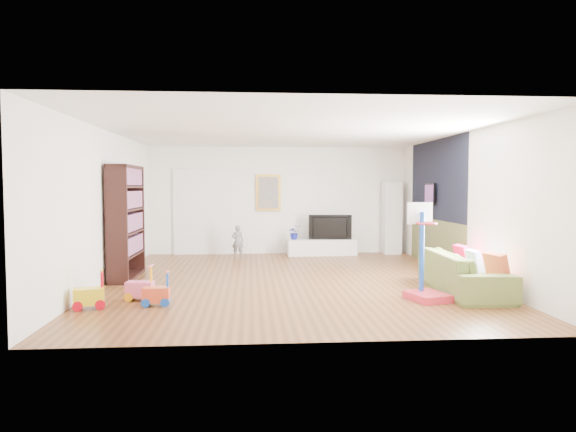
{
  "coord_description": "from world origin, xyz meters",
  "views": [
    {
      "loc": [
        -0.72,
        -9.24,
        1.72
      ],
      "look_at": [
        0.0,
        0.4,
        1.15
      ],
      "focal_mm": 32.0,
      "sensor_mm": 36.0,
      "label": 1
    }
  ],
  "objects": [
    {
      "name": "doorway",
      "position": [
        -1.9,
        3.71,
        1.05
      ],
      "size": [
        1.45,
        0.06,
        2.1
      ],
      "primitive_type": "cube",
      "color": "white",
      "rests_on": "ground"
    },
    {
      "name": "floor",
      "position": [
        0.0,
        0.0,
        0.0
      ],
      "size": [
        6.5,
        7.5,
        0.0
      ],
      "primitive_type": "cube",
      "color": "brown",
      "rests_on": "ground"
    },
    {
      "name": "tv",
      "position": [
        1.27,
        3.36,
        0.7
      ],
      "size": [
        1.07,
        0.25,
        0.61
      ],
      "primitive_type": "imported",
      "rotation": [
        0.0,
        0.0,
        -0.1
      ],
      "color": "black",
      "rests_on": "media_console"
    },
    {
      "name": "ride_on_pink",
      "position": [
        -2.37,
        -1.48,
        0.26
      ],
      "size": [
        0.41,
        0.27,
        0.53
      ],
      "primitive_type": "cube",
      "rotation": [
        0.0,
        0.0,
        -0.07
      ],
      "color": "#E95A88",
      "rests_on": "ground"
    },
    {
      "name": "wall_left",
      "position": [
        -3.25,
        0.0,
        1.35
      ],
      "size": [
        0.0,
        7.5,
        2.7
      ],
      "primitive_type": "cube",
      "color": "white",
      "rests_on": "ground"
    },
    {
      "name": "wall_back",
      "position": [
        0.0,
        3.75,
        1.35
      ],
      "size": [
        6.5,
        0.0,
        2.7
      ],
      "primitive_type": "cube",
      "color": "white",
      "rests_on": "ground"
    },
    {
      "name": "pillow_center",
      "position": [
        2.9,
        -1.26,
        0.51
      ],
      "size": [
        0.11,
        0.36,
        0.35
      ],
      "primitive_type": "cube",
      "rotation": [
        0.0,
        0.0,
        0.05
      ],
      "color": "white",
      "rests_on": "sofa"
    },
    {
      "name": "painting_back",
      "position": [
        -0.25,
        3.71,
        1.55
      ],
      "size": [
        0.62,
        0.06,
        0.92
      ],
      "primitive_type": "cube",
      "color": "gold",
      "rests_on": "wall_back"
    },
    {
      "name": "navy_accent",
      "position": [
        3.23,
        1.4,
        1.85
      ],
      "size": [
        0.01,
        3.2,
        1.7
      ],
      "primitive_type": "cube",
      "color": "black",
      "rests_on": "wall_right"
    },
    {
      "name": "ceiling",
      "position": [
        0.0,
        0.0,
        2.7
      ],
      "size": [
        6.5,
        7.5,
        0.0
      ],
      "primitive_type": "cube",
      "color": "white",
      "rests_on": "ground"
    },
    {
      "name": "child",
      "position": [
        -1.02,
        3.06,
        0.39
      ],
      "size": [
        0.29,
        0.2,
        0.78
      ],
      "primitive_type": "imported",
      "rotation": [
        0.0,
        0.0,
        3.09
      ],
      "color": "slate",
      "rests_on": "ground"
    },
    {
      "name": "pillow_right",
      "position": [
        2.96,
        -0.64,
        0.51
      ],
      "size": [
        0.14,
        0.37,
        0.37
      ],
      "primitive_type": "cube",
      "rotation": [
        0.0,
        0.0,
        0.12
      ],
      "color": "#D3073D",
      "rests_on": "sofa"
    },
    {
      "name": "media_console",
      "position": [
        1.06,
        3.31,
        0.2
      ],
      "size": [
        1.72,
        0.49,
        0.4
      ],
      "primitive_type": "cube",
      "rotation": [
        0.0,
        0.0,
        0.04
      ],
      "color": "silver",
      "rests_on": "ground"
    },
    {
      "name": "bookshelf",
      "position": [
        -3.01,
        0.44,
        1.05
      ],
      "size": [
        0.38,
        1.44,
        2.1
      ],
      "primitive_type": "cube",
      "rotation": [
        0.0,
        0.0,
        -0.0
      ],
      "color": "black",
      "rests_on": "ground"
    },
    {
      "name": "basketball_hoop",
      "position": [
        1.94,
        -1.79,
        0.74
      ],
      "size": [
        0.66,
        0.73,
        1.48
      ],
      "primitive_type": "cube",
      "rotation": [
        0.0,
        0.0,
        0.28
      ],
      "color": "red",
      "rests_on": "ground"
    },
    {
      "name": "pillow_left",
      "position": [
        2.96,
        -1.9,
        0.51
      ],
      "size": [
        0.2,
        0.43,
        0.42
      ],
      "primitive_type": "cube",
      "rotation": [
        0.0,
        0.0,
        0.21
      ],
      "color": "#B54525",
      "rests_on": "sofa"
    },
    {
      "name": "wall_right",
      "position": [
        3.25,
        0.0,
        1.35
      ],
      "size": [
        0.0,
        7.5,
        2.7
      ],
      "primitive_type": "cube",
      "color": "silver",
      "rests_on": "ground"
    },
    {
      "name": "ride_on_orange",
      "position": [
        -2.06,
        -1.85,
        0.25
      ],
      "size": [
        0.38,
        0.24,
        0.5
      ],
      "primitive_type": "cube",
      "rotation": [
        0.0,
        0.0,
        0.02
      ],
      "color": "#D84626",
      "rests_on": "ground"
    },
    {
      "name": "vase_plant",
      "position": [
        0.38,
        3.34,
        0.57
      ],
      "size": [
        0.36,
        0.33,
        0.35
      ],
      "primitive_type": "imported",
      "rotation": [
        0.0,
        0.0,
        0.18
      ],
      "color": "navy",
      "rests_on": "media_console"
    },
    {
      "name": "sofa",
      "position": [
        2.72,
        -1.27,
        0.32
      ],
      "size": [
        0.95,
        2.23,
        0.64
      ],
      "primitive_type": "imported",
      "rotation": [
        0.0,
        0.0,
        1.53
      ],
      "color": "olive",
      "rests_on": "ground"
    },
    {
      "name": "wall_front",
      "position": [
        0.0,
        -3.75,
        1.35
      ],
      "size": [
        6.5,
        0.0,
        2.7
      ],
      "primitive_type": "cube",
      "color": "silver",
      "rests_on": "ground"
    },
    {
      "name": "tall_cabinet",
      "position": [
        2.86,
        3.49,
        0.91
      ],
      "size": [
        0.43,
        0.43,
        1.83
      ],
      "primitive_type": "cube",
      "rotation": [
        0.0,
        0.0,
        -0.0
      ],
      "color": "white",
      "rests_on": "ground"
    },
    {
      "name": "artwork_right",
      "position": [
        3.17,
        1.6,
        1.55
      ],
      "size": [
        0.04,
        0.56,
        0.46
      ],
      "primitive_type": "cube",
      "color": "#7F3F8C",
      "rests_on": "wall_right"
    },
    {
      "name": "ride_on_yellow",
      "position": [
        -2.97,
        -1.97,
        0.27
      ],
      "size": [
        0.46,
        0.35,
        0.55
      ],
      "primitive_type": "cube",
      "rotation": [
        0.0,
        0.0,
        0.27
      ],
      "color": "yellow",
      "rests_on": "ground"
    },
    {
      "name": "olive_wainscot",
      "position": [
        3.23,
        1.4,
        0.5
      ],
      "size": [
        0.01,
        3.2,
        1.0
      ],
      "primitive_type": "cube",
      "color": "brown",
      "rests_on": "wall_right"
    }
  ]
}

